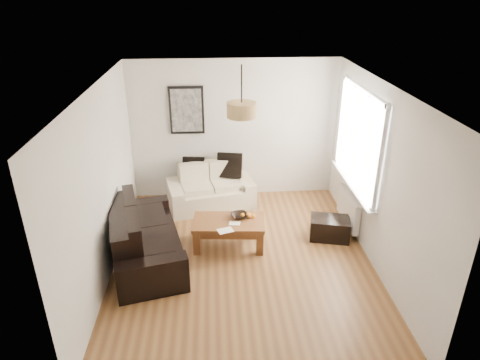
{
  "coord_description": "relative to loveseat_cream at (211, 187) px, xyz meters",
  "views": [
    {
      "loc": [
        -0.39,
        -5.22,
        3.78
      ],
      "look_at": [
        0.0,
        0.6,
        1.05
      ],
      "focal_mm": 31.68,
      "sensor_mm": 36.0,
      "label": 1
    }
  ],
  "objects": [
    {
      "name": "orange_b",
      "position": [
        0.66,
        -1.32,
        0.11
      ],
      "size": [
        0.08,
        0.08,
        0.06
      ],
      "primitive_type": "sphere",
      "rotation": [
        0.0,
        0.0,
        0.33
      ],
      "color": "#FD9D15",
      "rests_on": "fruit_bowl"
    },
    {
      "name": "radiator",
      "position": [
        2.28,
        -0.98,
        0.0
      ],
      "size": [
        0.1,
        0.9,
        0.52
      ],
      "primitive_type": "cube",
      "color": "white",
      "rests_on": "wall_right"
    },
    {
      "name": "orange_a",
      "position": [
        0.59,
        -1.29,
        0.11
      ],
      "size": [
        0.08,
        0.08,
        0.08
      ],
      "primitive_type": "sphere",
      "rotation": [
        0.0,
        0.0,
        0.04
      ],
      "color": "orange",
      "rests_on": "fruit_bowl"
    },
    {
      "name": "cushion_left",
      "position": [
        -0.3,
        0.19,
        0.31
      ],
      "size": [
        0.41,
        0.16,
        0.4
      ],
      "primitive_type": "cube",
      "rotation": [
        0.0,
        0.0,
        -0.1
      ],
      "color": "black",
      "rests_on": "loveseat_cream"
    },
    {
      "name": "wall_front",
      "position": [
        0.46,
        -4.03,
        0.92
      ],
      "size": [
        3.8,
        0.04,
        2.6
      ],
      "primitive_type": null,
      "color": "silver",
      "rests_on": "floor"
    },
    {
      "name": "wall_right",
      "position": [
        2.36,
        -1.78,
        0.92
      ],
      "size": [
        0.04,
        4.5,
        2.6
      ],
      "primitive_type": null,
      "color": "silver",
      "rests_on": "floor"
    },
    {
      "name": "pendant_shade",
      "position": [
        0.46,
        -1.48,
        1.85
      ],
      "size": [
        0.4,
        0.4,
        0.2
      ],
      "primitive_type": "cylinder",
      "color": "tan",
      "rests_on": "ceiling"
    },
    {
      "name": "ceiling",
      "position": [
        0.46,
        -1.78,
        2.22
      ],
      "size": [
        3.8,
        4.5,
        0.0
      ],
      "primitive_type": null,
      "color": "white",
      "rests_on": "floor"
    },
    {
      "name": "wall_left",
      "position": [
        -1.44,
        -1.78,
        0.92
      ],
      "size": [
        0.04,
        4.5,
        2.6
      ],
      "primitive_type": null,
      "color": "silver",
      "rests_on": "floor"
    },
    {
      "name": "papers",
      "position": [
        0.21,
        -1.65,
        0.07
      ],
      "size": [
        0.26,
        0.22,
        0.01
      ],
      "primitive_type": "cube",
      "rotation": [
        0.0,
        0.0,
        0.33
      ],
      "color": "white",
      "rests_on": "coffee_table"
    },
    {
      "name": "coffee_table",
      "position": [
        0.27,
        -1.37,
        -0.16
      ],
      "size": [
        1.14,
        0.68,
        0.45
      ],
      "primitive_type": null,
      "rotation": [
        0.0,
        0.0,
        -0.08
      ],
      "color": "brown",
      "rests_on": "floor"
    },
    {
      "name": "floor",
      "position": [
        0.46,
        -1.78,
        -0.38
      ],
      "size": [
        4.5,
        4.5,
        0.0
      ],
      "primitive_type": "plane",
      "color": "brown",
      "rests_on": "ground"
    },
    {
      "name": "orange_c",
      "position": [
        0.49,
        -1.27,
        0.11
      ],
      "size": [
        0.08,
        0.08,
        0.06
      ],
      "primitive_type": "sphere",
      "rotation": [
        0.0,
        0.0,
        0.25
      ],
      "color": "orange",
      "rests_on": "fruit_bowl"
    },
    {
      "name": "cushion_right",
      "position": [
        0.36,
        0.19,
        0.34
      ],
      "size": [
        0.47,
        0.22,
        0.45
      ],
      "primitive_type": "cube",
      "rotation": [
        0.0,
        0.0,
        -0.18
      ],
      "color": "black",
      "rests_on": "loveseat_cream"
    },
    {
      "name": "window_bay",
      "position": [
        2.32,
        -0.98,
        1.22
      ],
      "size": [
        0.14,
        1.9,
        1.6
      ],
      "primitive_type": null,
      "color": "white",
      "rests_on": "wall_right"
    },
    {
      "name": "ottoman",
      "position": [
        1.91,
        -1.25,
        -0.2
      ],
      "size": [
        0.7,
        0.53,
        0.36
      ],
      "primitive_type": "cube",
      "rotation": [
        0.0,
        0.0,
        -0.23
      ],
      "color": "black",
      "rests_on": "floor"
    },
    {
      "name": "fruit_bowl",
      "position": [
        0.44,
        -1.28,
        0.1
      ],
      "size": [
        0.31,
        0.31,
        0.06
      ],
      "primitive_type": "imported",
      "rotation": [
        0.0,
        0.0,
        0.25
      ],
      "color": "black",
      "rests_on": "coffee_table"
    },
    {
      "name": "poster",
      "position": [
        -0.39,
        0.44,
        1.32
      ],
      "size": [
        0.62,
        0.04,
        0.87
      ],
      "primitive_type": null,
      "color": "black",
      "rests_on": "wall_back"
    },
    {
      "name": "loveseat_cream",
      "position": [
        0.0,
        0.0,
        0.0
      ],
      "size": [
        1.67,
        1.15,
        0.76
      ],
      "primitive_type": null,
      "rotation": [
        0.0,
        0.0,
        0.22
      ],
      "color": "beige",
      "rests_on": "floor"
    },
    {
      "name": "sofa_leather",
      "position": [
        -0.97,
        -1.63,
        0.04
      ],
      "size": [
        1.36,
        2.09,
        0.83
      ],
      "primitive_type": null,
      "rotation": [
        0.0,
        0.0,
        1.81
      ],
      "color": "black",
      "rests_on": "floor"
    },
    {
      "name": "wall_back",
      "position": [
        0.46,
        0.47,
        0.92
      ],
      "size": [
        3.8,
        0.04,
        2.6
      ],
      "primitive_type": null,
      "color": "silver",
      "rests_on": "floor"
    }
  ]
}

